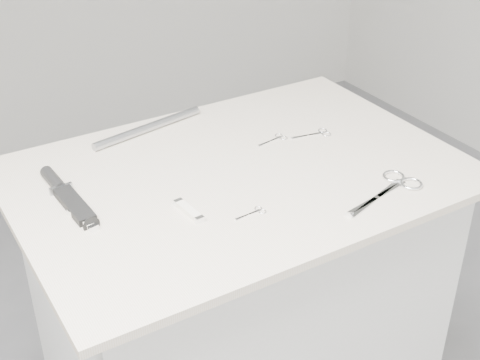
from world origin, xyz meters
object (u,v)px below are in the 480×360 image
large_shears (393,186)px  pocket_knife_b (83,219)px  embroidery_scissors_a (317,134)px  metal_rail (148,128)px  plinth (239,325)px  pocket_knife_a (189,211)px  embroidery_scissors_b (275,139)px  sheathed_knife (64,193)px  tiny_scissors (254,213)px

large_shears → pocket_knife_b: pocket_knife_b is taller
large_shears → embroidery_scissors_a: size_ratio=2.13×
pocket_knife_b → metal_rail: bearing=-55.0°
plinth → pocket_knife_a: (-0.18, -0.09, 0.48)m
plinth → embroidery_scissors_b: 0.50m
plinth → pocket_knife_a: pocket_knife_a is taller
large_shears → pocket_knife_a: pocket_knife_a is taller
embroidery_scissors_a → embroidery_scissors_b: 0.11m
plinth → embroidery_scissors_b: size_ratio=10.34×
large_shears → sheathed_knife: sheathed_knife is taller
plinth → sheathed_knife: sheathed_knife is taller
embroidery_scissors_a → large_shears: bearing=-81.6°
embroidery_scissors_b → sheathed_knife: (-0.53, 0.01, 0.01)m
large_shears → pocket_knife_a: size_ratio=2.41×
large_shears → pocket_knife_b: (-0.62, 0.22, 0.00)m
embroidery_scissors_a → sheathed_knife: sheathed_knife is taller
sheathed_knife → pocket_knife_b: bearing=177.1°
pocket_knife_a → large_shears: bearing=-113.8°
plinth → metal_rail: size_ratio=2.87×
large_shears → sheathed_knife: bearing=137.6°
plinth → metal_rail: metal_rail is taller
large_shears → metal_rail: (-0.34, 0.52, 0.01)m
embroidery_scissors_a → pocket_knife_b: 0.63m
large_shears → embroidery_scissors_b: size_ratio=2.54×
embroidery_scissors_a → pocket_knife_a: pocket_knife_a is taller
tiny_scissors → sheathed_knife: bearing=135.8°
pocket_knife_a → metal_rail: size_ratio=0.29×
plinth → pocket_knife_b: size_ratio=9.82×
embroidery_scissors_a → pocket_knife_a: 0.46m
embroidery_scissors_a → pocket_knife_a: size_ratio=1.13×
tiny_scissors → pocket_knife_b: bearing=150.0°
sheathed_knife → pocket_knife_a: bearing=-137.3°
pocket_knife_b → metal_rail: (0.28, 0.30, 0.00)m
tiny_scissors → pocket_knife_a: size_ratio=0.77×
metal_rail → embroidery_scissors_b: bearing=-39.1°
embroidery_scissors_a → pocket_knife_b: pocket_knife_b is taller
large_shears → metal_rail: 0.62m
sheathed_knife → metal_rail: size_ratio=0.76×
tiny_scissors → pocket_knife_a: (-0.11, 0.07, 0.00)m
plinth → sheathed_knife: (-0.37, 0.10, 0.48)m
plinth → tiny_scissors: 0.50m
large_shears → tiny_scissors: 0.32m
plinth → large_shears: size_ratio=4.07×
plinth → tiny_scissors: bearing=-111.2°
embroidery_scissors_a → tiny_scissors: size_ratio=1.47×
tiny_scissors → pocket_knife_b: size_ratio=0.77×
embroidery_scissors_b → tiny_scissors: 0.33m
plinth → embroidery_scissors_b: embroidery_scissors_b is taller
plinth → pocket_knife_b: 0.60m
tiny_scissors → embroidery_scissors_b: bearing=44.6°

